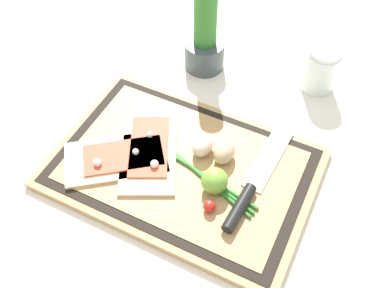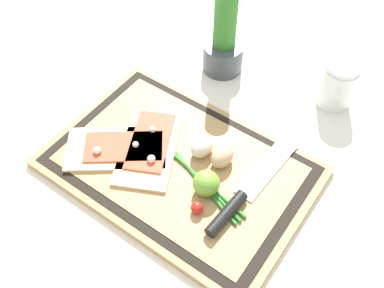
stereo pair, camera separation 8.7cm
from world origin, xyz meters
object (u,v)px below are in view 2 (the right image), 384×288
at_px(pizza_slice_far, 149,146).
at_px(cherry_tomato_red, 197,208).
at_px(egg_pink, 202,146).
at_px(pizza_slice_near, 118,148).
at_px(lime, 206,183).
at_px(sauce_jar, 337,87).
at_px(herb_pot, 224,40).
at_px(knife, 240,198).
at_px(egg_brown, 222,156).

distance_m(pizza_slice_far, cherry_tomato_red, 0.17).
bearing_deg(egg_pink, cherry_tomato_red, -59.41).
relative_size(pizza_slice_near, cherry_tomato_red, 9.75).
relative_size(lime, cherry_tomato_red, 2.21).
xyz_separation_m(pizza_slice_far, lime, (0.15, -0.02, 0.02)).
height_order(lime, sauce_jar, sauce_jar).
height_order(lime, cherry_tomato_red, lime).
distance_m(cherry_tomato_red, herb_pot, 0.41).
bearing_deg(herb_pot, cherry_tomato_red, -63.49).
distance_m(knife, lime, 0.07).
height_order(knife, herb_pot, herb_pot).
bearing_deg(egg_brown, knife, -36.22).
xyz_separation_m(knife, lime, (-0.06, -0.02, 0.02)).
distance_m(knife, egg_brown, 0.09).
relative_size(pizza_slice_near, lime, 4.42).
bearing_deg(pizza_slice_far, pizza_slice_near, -140.78).
xyz_separation_m(egg_brown, sauce_jar, (0.10, 0.29, 0.01)).
relative_size(knife, egg_pink, 5.14).
relative_size(pizza_slice_far, lime, 4.42).
distance_m(egg_pink, herb_pot, 0.27).
bearing_deg(herb_pot, sauce_jar, 10.54).
xyz_separation_m(pizza_slice_far, cherry_tomato_red, (0.16, -0.06, 0.01)).
distance_m(pizza_slice_near, egg_pink, 0.17).
height_order(knife, lime, lime).
height_order(egg_brown, egg_pink, same).
bearing_deg(egg_brown, cherry_tomato_red, -78.87).
xyz_separation_m(pizza_slice_far, egg_brown, (0.14, 0.05, 0.01)).
bearing_deg(knife, sauce_jar, 85.45).
relative_size(egg_pink, cherry_tomato_red, 2.38).
relative_size(pizza_slice_far, egg_brown, 4.09).
relative_size(pizza_slice_far, egg_pink, 4.09).
distance_m(pizza_slice_near, knife, 0.26).
distance_m(pizza_slice_far, lime, 0.15).
height_order(cherry_tomato_red, herb_pot, herb_pot).
height_order(pizza_slice_far, egg_pink, egg_pink).
height_order(knife, egg_brown, egg_brown).
distance_m(herb_pot, sauce_jar, 0.26).
xyz_separation_m(pizza_slice_near, cherry_tomato_red, (0.21, -0.02, 0.01)).
bearing_deg(cherry_tomato_red, pizza_slice_near, 173.68).
relative_size(knife, sauce_jar, 2.63).
relative_size(knife, lime, 5.55).
xyz_separation_m(lime, cherry_tomato_red, (0.01, -0.04, -0.01)).
xyz_separation_m(knife, egg_pink, (-0.12, 0.05, 0.01)).
relative_size(egg_brown, cherry_tomato_red, 2.38).
distance_m(pizza_slice_near, herb_pot, 0.34).
height_order(knife, sauce_jar, sauce_jar).
bearing_deg(egg_pink, sauce_jar, 63.69).
bearing_deg(egg_pink, egg_brown, 2.58).
bearing_deg(herb_pot, egg_pink, -65.48).
bearing_deg(lime, egg_brown, 99.44).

